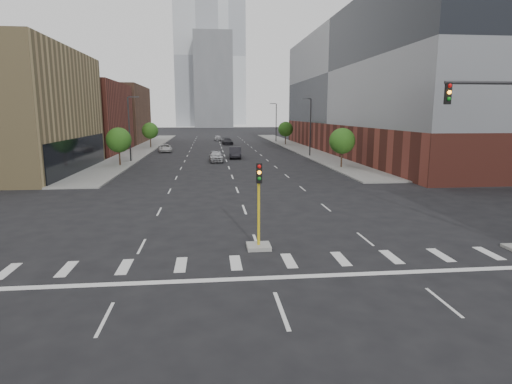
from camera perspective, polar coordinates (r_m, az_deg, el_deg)
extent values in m
plane|color=black|center=(13.83, 4.85, -19.03)|extent=(400.00, 400.00, 0.00)
cube|color=gray|center=(86.98, -14.59, 5.71)|extent=(5.00, 92.00, 0.15)
cube|color=gray|center=(87.80, 5.27, 6.04)|extent=(5.00, 92.00, 0.15)
cube|color=brown|center=(81.75, -24.40, 9.00)|extent=(20.00, 22.00, 12.00)
cube|color=brown|center=(106.79, -20.10, 9.69)|extent=(20.00, 24.00, 13.00)
cube|color=brown|center=(78.68, 17.85, 6.85)|extent=(24.00, 70.00, 5.00)
cube|color=slate|center=(78.85, 18.32, 14.84)|extent=(24.00, 70.00, 17.00)
cube|color=#B2B7BC|center=(233.58, -7.89, 17.32)|extent=(22.00, 22.00, 70.00)
cube|color=#B2B7BC|center=(274.10, -3.74, 17.41)|extent=(20.00, 20.00, 80.00)
cube|color=slate|center=(212.36, -5.72, 14.53)|extent=(18.00, 18.00, 44.00)
cube|color=#999993|center=(21.98, 0.35, -7.27)|extent=(1.20, 1.20, 0.20)
cylinder|color=gold|center=(21.53, 0.36, -2.96)|extent=(0.14, 0.14, 3.20)
cube|color=black|center=(20.96, 0.42, 2.52)|extent=(0.28, 0.18, 1.00)
sphere|color=red|center=(20.82, 0.45, 3.44)|extent=(0.18, 0.18, 0.18)
sphere|color=orange|center=(20.85, 0.45, 2.62)|extent=(0.18, 0.18, 0.18)
sphere|color=#0C7F19|center=(20.90, 0.45, 1.80)|extent=(0.18, 0.18, 0.18)
cylinder|color=#2D2D30|center=(23.53, 29.27, 12.58)|extent=(5.00, 0.16, 0.16)
cube|color=black|center=(22.28, 24.22, 11.89)|extent=(0.28, 0.18, 1.00)
sphere|color=red|center=(22.19, 24.45, 12.79)|extent=(0.18, 0.18, 0.18)
sphere|color=orange|center=(22.18, 24.39, 12.02)|extent=(0.18, 0.18, 0.18)
sphere|color=#0C7F19|center=(22.17, 24.33, 11.25)|extent=(0.18, 0.18, 0.18)
cylinder|color=#2D2D30|center=(68.70, 7.26, 8.48)|extent=(0.20, 0.20, 9.00)
cube|color=#2D2D30|center=(68.52, 6.68, 12.25)|extent=(1.40, 0.22, 0.15)
cylinder|color=#2D2D30|center=(103.06, 2.71, 9.19)|extent=(0.20, 0.20, 9.00)
cube|color=#2D2D30|center=(102.94, 2.28, 11.69)|extent=(1.40, 0.22, 0.15)
cylinder|color=#2D2D30|center=(62.83, -16.54, 7.95)|extent=(0.20, 0.20, 9.00)
cube|color=#2D2D30|center=(62.69, -16.02, 12.09)|extent=(1.40, 0.22, 0.15)
cylinder|color=#382619|center=(58.26, -17.71, 4.29)|extent=(0.20, 0.20, 1.75)
sphere|color=#1B4E14|center=(58.07, -17.84, 6.62)|extent=(3.20, 3.20, 3.20)
cylinder|color=#382619|center=(87.76, -13.87, 6.40)|extent=(0.20, 0.20, 1.75)
sphere|color=#1B4E14|center=(87.64, -13.94, 7.95)|extent=(3.20, 3.20, 3.20)
cylinder|color=#382619|center=(54.64, 11.33, 4.21)|extent=(0.20, 0.20, 1.75)
sphere|color=#1B4E14|center=(54.44, 11.42, 6.69)|extent=(3.20, 3.20, 3.20)
cylinder|color=#382619|center=(93.43, 3.95, 6.91)|extent=(0.20, 0.20, 1.75)
sphere|color=#1B4E14|center=(93.31, 3.96, 8.36)|extent=(3.20, 3.20, 3.20)
imported|color=#B4B5B9|center=(60.85, -5.35, 4.79)|extent=(2.08, 4.86, 1.63)
imported|color=black|center=(65.69, -2.79, 5.27)|extent=(2.05, 5.25, 1.70)
imported|color=silver|center=(77.88, -12.03, 5.73)|extent=(2.90, 5.10, 1.34)
imported|color=black|center=(94.28, -3.85, 6.75)|extent=(2.49, 5.11, 1.43)
imported|color=#ABABAF|center=(108.38, -5.11, 7.21)|extent=(1.88, 4.16, 1.39)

